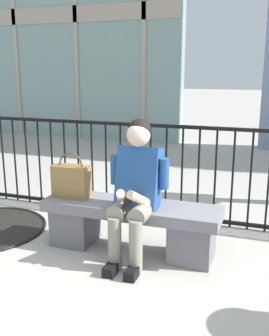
# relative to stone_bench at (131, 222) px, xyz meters

# --- Properties ---
(ground_plane) EXTENTS (60.00, 60.00, 0.00)m
(ground_plane) POSITION_rel_stone_bench_xyz_m (0.00, 0.00, -0.27)
(ground_plane) COLOR #B2ADA3
(stone_bench) EXTENTS (1.60, 0.44, 0.45)m
(stone_bench) POSITION_rel_stone_bench_xyz_m (0.00, 0.00, 0.00)
(stone_bench) COLOR slate
(stone_bench) RESTS_ON ground
(seated_person_with_phone) EXTENTS (0.52, 0.66, 1.21)m
(seated_person_with_phone) POSITION_rel_stone_bench_xyz_m (0.09, -0.13, 0.38)
(seated_person_with_phone) COLOR gray
(seated_person_with_phone) RESTS_ON ground
(handbag_on_bench) EXTENTS (0.34, 0.16, 0.42)m
(handbag_on_bench) POSITION_rel_stone_bench_xyz_m (-0.58, -0.01, 0.34)
(handbag_on_bench) COLOR olive
(handbag_on_bench) RESTS_ON stone_bench
(plaza_railing) EXTENTS (8.94, 0.04, 1.05)m
(plaza_railing) POSITION_rel_stone_bench_xyz_m (0.00, 0.86, 0.26)
(plaza_railing) COLOR black
(plaza_railing) RESTS_ON ground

